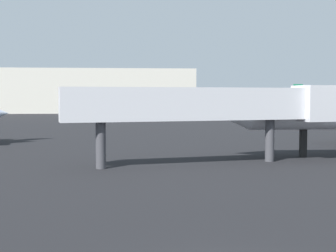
# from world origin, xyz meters

# --- Properties ---
(airplane_far_left) EXTENTS (22.30, 18.50, 7.65)m
(airplane_far_left) POSITION_xyz_m (44.41, 95.49, 2.92)
(airplane_far_left) COLOR silver
(airplane_far_left) RESTS_ON ground_plane
(jet_bridge) EXTENTS (20.82, 6.06, 5.86)m
(jet_bridge) POSITION_xyz_m (4.01, 22.67, 4.36)
(jet_bridge) COLOR silver
(jet_bridge) RESTS_ON ground_plane
(terminal_building) EXTENTS (76.31, 23.32, 12.80)m
(terminal_building) POSITION_xyz_m (-19.77, 136.41, 6.40)
(terminal_building) COLOR beige
(terminal_building) RESTS_ON ground_plane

